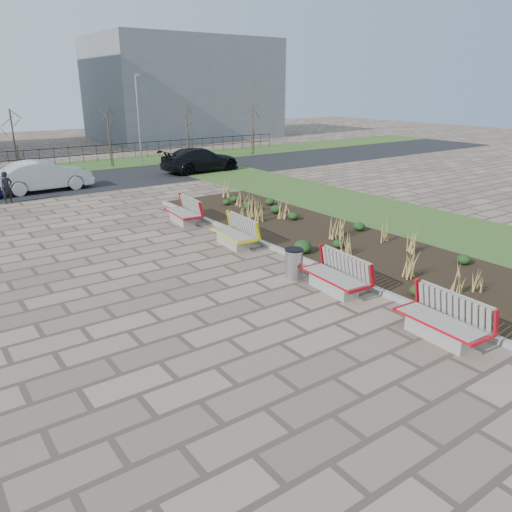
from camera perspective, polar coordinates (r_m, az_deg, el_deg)
ground at (r=11.18m, az=2.75°, el=-9.93°), size 120.00×120.00×0.00m
planting_bed at (r=18.48m, az=8.40°, el=1.93°), size 4.50×18.00×0.10m
planting_curb at (r=17.00m, az=2.71°, el=0.69°), size 0.16×18.00×0.15m
grass_verge_near at (r=21.95m, az=17.42°, el=3.90°), size 5.00×38.00×0.04m
grass_verge_far at (r=36.56m, az=-25.88°, el=8.63°), size 80.00×5.00×0.04m
road at (r=30.74m, az=-23.76°, el=7.27°), size 80.00×7.00×0.02m
bench_a at (r=11.83m, az=20.35°, el=-6.77°), size 1.01×2.14×1.00m
bench_b at (r=13.77m, az=8.89°, el=-2.10°), size 1.05×2.16×1.00m
bench_c at (r=17.52m, az=-2.67°, el=2.71°), size 1.06×2.16×1.00m
bench_d at (r=20.73m, az=-8.47°, el=5.09°), size 1.09×2.17×1.00m
litter_bin at (r=14.59m, az=4.34°, el=-0.93°), size 0.53×0.53×0.89m
pedestrian at (r=26.79m, az=-26.58°, el=7.01°), size 0.65×0.54×1.53m
car_silver at (r=29.14m, az=-23.10°, el=8.43°), size 4.93×1.88×1.61m
car_black at (r=33.25m, az=-6.39°, el=10.88°), size 5.40×2.40×1.54m
tree_c at (r=34.85m, az=-25.89°, el=11.59°), size 1.40×1.40×4.00m
tree_d at (r=36.38m, az=-16.43°, el=12.92°), size 1.40×1.40×4.00m
tree_e at (r=38.80m, az=-7.86°, el=13.82°), size 1.40×1.40×4.00m
tree_f at (r=41.94m, az=-0.39°, el=14.37°), size 1.40×1.40×4.00m
lamp_east at (r=36.56m, az=-13.27°, el=14.78°), size 0.24×0.60×6.00m
railing_fence at (r=37.94m, az=-26.45°, el=9.82°), size 44.00×0.10×1.20m
building_grey at (r=56.09m, az=-8.29°, el=18.37°), size 18.00×12.00×10.00m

